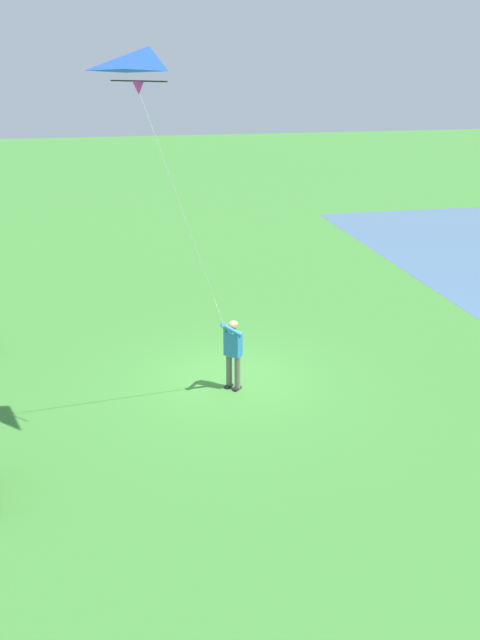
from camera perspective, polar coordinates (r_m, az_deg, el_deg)
ground_plane at (r=16.45m, az=-0.88°, el=-5.19°), size 120.00×120.00×0.00m
person_kite_flyer at (r=15.60m, az=-0.63°, el=-2.46°), size 0.59×0.59×1.83m
flying_kite at (r=12.22m, az=-7.83°, el=20.14°), size 2.24×2.28×5.68m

